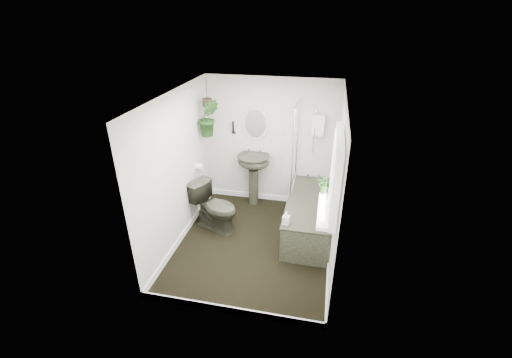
# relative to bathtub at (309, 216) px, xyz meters

# --- Properties ---
(floor) EXTENTS (2.30, 2.80, 0.02)m
(floor) POSITION_rel_bathtub_xyz_m (-0.80, -0.50, -0.30)
(floor) COLOR black
(floor) RESTS_ON ground
(ceiling) EXTENTS (2.30, 2.80, 0.02)m
(ceiling) POSITION_rel_bathtub_xyz_m (-0.80, -0.50, 2.02)
(ceiling) COLOR white
(ceiling) RESTS_ON ground
(wall_back) EXTENTS (2.30, 0.02, 2.30)m
(wall_back) POSITION_rel_bathtub_xyz_m (-0.80, 0.91, 0.86)
(wall_back) COLOR silver
(wall_back) RESTS_ON ground
(wall_front) EXTENTS (2.30, 0.02, 2.30)m
(wall_front) POSITION_rel_bathtub_xyz_m (-0.80, -1.91, 0.86)
(wall_front) COLOR silver
(wall_front) RESTS_ON ground
(wall_left) EXTENTS (0.02, 2.80, 2.30)m
(wall_left) POSITION_rel_bathtub_xyz_m (-1.96, -0.50, 0.86)
(wall_left) COLOR silver
(wall_left) RESTS_ON ground
(wall_right) EXTENTS (0.02, 2.80, 2.30)m
(wall_right) POSITION_rel_bathtub_xyz_m (0.36, -0.50, 0.86)
(wall_right) COLOR silver
(wall_right) RESTS_ON ground
(skirting) EXTENTS (2.30, 2.80, 0.10)m
(skirting) POSITION_rel_bathtub_xyz_m (-0.80, -0.50, -0.24)
(skirting) COLOR white
(skirting) RESTS_ON floor
(bathtub) EXTENTS (0.72, 1.72, 0.58)m
(bathtub) POSITION_rel_bathtub_xyz_m (0.00, 0.00, 0.00)
(bathtub) COLOR #292A20
(bathtub) RESTS_ON floor
(bath_screen) EXTENTS (0.04, 0.72, 1.40)m
(bath_screen) POSITION_rel_bathtub_xyz_m (-0.33, 0.49, 0.99)
(bath_screen) COLOR silver
(bath_screen) RESTS_ON bathtub
(shower_box) EXTENTS (0.20, 0.10, 0.35)m
(shower_box) POSITION_rel_bathtub_xyz_m (0.00, 0.84, 1.26)
(shower_box) COLOR white
(shower_box) RESTS_ON wall_back
(oval_mirror) EXTENTS (0.46, 0.03, 0.62)m
(oval_mirror) POSITION_rel_bathtub_xyz_m (-1.07, 0.87, 1.21)
(oval_mirror) COLOR beige
(oval_mirror) RESTS_ON wall_back
(wall_sconce) EXTENTS (0.04, 0.04, 0.22)m
(wall_sconce) POSITION_rel_bathtub_xyz_m (-1.47, 0.86, 1.11)
(wall_sconce) COLOR black
(wall_sconce) RESTS_ON wall_back
(toilet_roll_holder) EXTENTS (0.11, 0.11, 0.11)m
(toilet_roll_holder) POSITION_rel_bathtub_xyz_m (-1.90, 0.20, 0.61)
(toilet_roll_holder) COLOR white
(toilet_roll_holder) RESTS_ON wall_left
(window_recess) EXTENTS (0.08, 1.00, 0.90)m
(window_recess) POSITION_rel_bathtub_xyz_m (0.29, -1.20, 1.36)
(window_recess) COLOR white
(window_recess) RESTS_ON wall_right
(window_sill) EXTENTS (0.18, 1.00, 0.04)m
(window_sill) POSITION_rel_bathtub_xyz_m (0.22, -1.20, 0.94)
(window_sill) COLOR white
(window_sill) RESTS_ON wall_right
(window_blinds) EXTENTS (0.01, 0.86, 0.76)m
(window_blinds) POSITION_rel_bathtub_xyz_m (0.24, -1.20, 1.36)
(window_blinds) COLOR white
(window_blinds) RESTS_ON wall_right
(toilet) EXTENTS (0.89, 0.70, 0.80)m
(toilet) POSITION_rel_bathtub_xyz_m (-1.51, -0.21, 0.11)
(toilet) COLOR #292A20
(toilet) RESTS_ON floor
(pedestal_sink) EXTENTS (0.65, 0.58, 0.97)m
(pedestal_sink) POSITION_rel_bathtub_xyz_m (-1.07, 0.70, 0.20)
(pedestal_sink) COLOR #292A20
(pedestal_sink) RESTS_ON floor
(sill_plant) EXTENTS (0.22, 0.19, 0.24)m
(sill_plant) POSITION_rel_bathtub_xyz_m (0.19, -0.90, 1.08)
(sill_plant) COLOR black
(sill_plant) RESTS_ON window_sill
(hanging_plant) EXTENTS (0.42, 0.38, 0.63)m
(hanging_plant) POSITION_rel_bathtub_xyz_m (-1.77, 0.45, 1.39)
(hanging_plant) COLOR black
(hanging_plant) RESTS_ON ceiling
(soap_bottle) EXTENTS (0.11, 0.11, 0.20)m
(soap_bottle) POSITION_rel_bathtub_xyz_m (-0.29, -0.72, 0.39)
(soap_bottle) COLOR black
(soap_bottle) RESTS_ON bathtub
(hanging_pot) EXTENTS (0.16, 0.16, 0.12)m
(hanging_pot) POSITION_rel_bathtub_xyz_m (-1.77, 0.45, 1.64)
(hanging_pot) COLOR black
(hanging_pot) RESTS_ON ceiling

